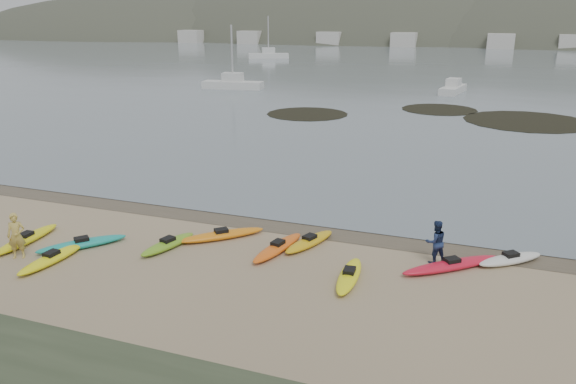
% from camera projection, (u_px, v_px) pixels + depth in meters
% --- Properties ---
extents(ground, '(600.00, 600.00, 0.00)m').
position_uv_depth(ground, '(288.00, 223.00, 25.95)').
color(ground, tan).
rests_on(ground, ground).
extents(wet_sand, '(60.00, 60.00, 0.00)m').
position_uv_depth(wet_sand, '(286.00, 225.00, 25.68)').
color(wet_sand, brown).
rests_on(wet_sand, ground).
extents(water, '(1200.00, 1200.00, 0.00)m').
position_uv_depth(water, '(485.00, 32.00, 294.25)').
color(water, slate).
rests_on(water, ground).
extents(kayaks, '(20.91, 8.95, 0.34)m').
position_uv_depth(kayaks, '(240.00, 250.00, 22.53)').
color(kayaks, yellow).
rests_on(kayaks, ground).
extents(person_west, '(0.81, 0.73, 1.86)m').
position_uv_depth(person_west, '(16.00, 236.00, 21.99)').
color(person_west, '#D0B553').
rests_on(person_west, ground).
extents(person_east, '(1.06, 1.00, 1.73)m').
position_uv_depth(person_east, '(436.00, 242.00, 21.57)').
color(person_east, navy).
rests_on(person_east, ground).
extents(kelp_mats, '(29.10, 14.63, 0.04)m').
position_uv_depth(kelp_mats, '(448.00, 117.00, 52.48)').
color(kelp_mats, black).
rests_on(kelp_mats, water).
extents(moored_boats, '(86.83, 80.14, 1.19)m').
position_uv_depth(moored_boats, '(444.00, 66.00, 97.99)').
color(moored_boats, silver).
rests_on(moored_boats, ground).
extents(far_town, '(199.00, 5.00, 4.00)m').
position_uv_depth(far_town, '(491.00, 41.00, 153.06)').
color(far_town, beige).
rests_on(far_town, ground).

